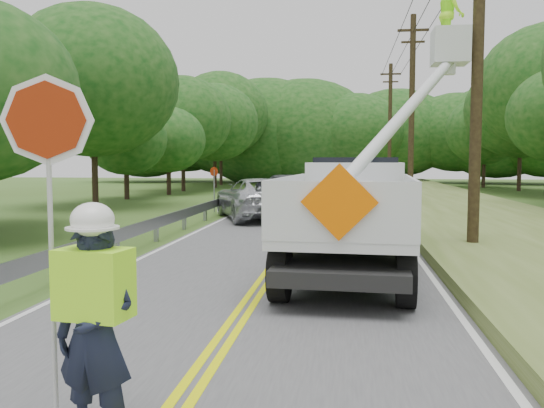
# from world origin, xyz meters

# --- Properties ---
(ground) EXTENTS (140.00, 140.00, 0.00)m
(ground) POSITION_xyz_m (0.00, 0.00, 0.00)
(ground) COLOR #394F1B
(ground) RESTS_ON ground
(road) EXTENTS (7.20, 96.00, 0.03)m
(road) POSITION_xyz_m (0.00, 14.00, 0.01)
(road) COLOR #4E4E51
(road) RESTS_ON ground
(guardrail) EXTENTS (0.18, 48.00, 0.77)m
(guardrail) POSITION_xyz_m (-4.02, 14.91, 0.55)
(guardrail) COLOR gray
(guardrail) RESTS_ON ground
(utility_poles) EXTENTS (1.60, 43.30, 10.00)m
(utility_poles) POSITION_xyz_m (5.00, 17.02, 5.27)
(utility_poles) COLOR black
(utility_poles) RESTS_ON ground
(tall_grass_verge) EXTENTS (7.00, 96.00, 0.30)m
(tall_grass_verge) POSITION_xyz_m (7.10, 14.00, 0.15)
(tall_grass_verge) COLOR #4F6525
(tall_grass_verge) RESTS_ON ground
(treeline_left) EXTENTS (9.74, 54.19, 11.26)m
(treeline_left) POSITION_xyz_m (-10.85, 31.37, 5.84)
(treeline_left) COLOR #332319
(treeline_left) RESTS_ON ground
(treeline_horizon) EXTENTS (56.17, 13.42, 12.23)m
(treeline_horizon) POSITION_xyz_m (-0.76, 56.24, 5.50)
(treeline_horizon) COLOR #0E4411
(treeline_horizon) RESTS_ON ground
(flagger) EXTENTS (1.21, 0.57, 3.19)m
(flagger) POSITION_xyz_m (-0.47, -2.00, 1.15)
(flagger) COLOR #191E33
(flagger) RESTS_ON road
(bucket_truck) EXTENTS (4.45, 7.42, 7.07)m
(bucket_truck) POSITION_xyz_m (1.98, 6.97, 1.61)
(bucket_truck) COLOR black
(bucket_truck) RESTS_ON road
(suv_silver) EXTENTS (4.89, 6.78, 1.71)m
(suv_silver) POSITION_xyz_m (-2.06, 16.96, 0.88)
(suv_silver) COLOR silver
(suv_silver) RESTS_ON road
(suv_darkgrey) EXTENTS (3.59, 6.17, 1.68)m
(suv_darkgrey) POSITION_xyz_m (-1.75, 24.36, 0.86)
(suv_darkgrey) COLOR #3C3E44
(suv_darkgrey) RESTS_ON road
(stop_sign_permanent) EXTENTS (0.33, 0.35, 2.17)m
(stop_sign_permanent) POSITION_xyz_m (-4.58, 19.66, 1.40)
(stop_sign_permanent) COLOR gray
(stop_sign_permanent) RESTS_ON ground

